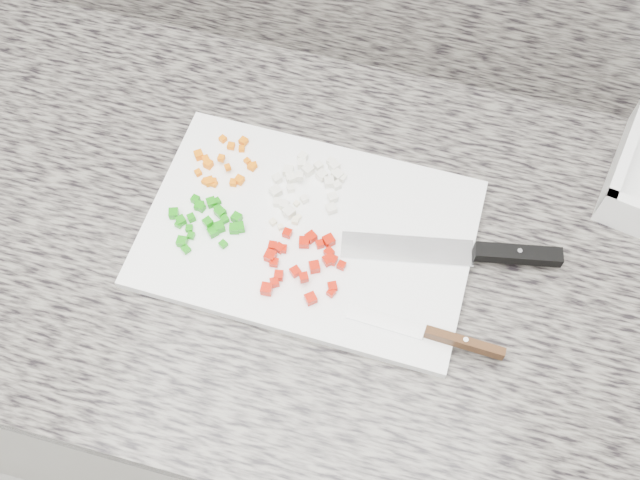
{
  "coord_description": "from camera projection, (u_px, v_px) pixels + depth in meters",
  "views": [
    {
      "loc": [
        0.17,
        1.02,
        1.69
      ],
      "look_at": [
        0.07,
        1.42,
        0.93
      ],
      "focal_mm": 40.0,
      "sensor_mm": 36.0,
      "label": 1
    }
  ],
  "objects": [
    {
      "name": "countertop",
      "position": [
        275.0,
        232.0,
        0.92
      ],
      "size": [
        3.96,
        0.64,
        0.04
      ],
      "primitive_type": "cube",
      "color": "slate",
      "rests_on": "cabinet"
    },
    {
      "name": "paring_knife",
      "position": [
        444.0,
        337.0,
        0.81
      ],
      "size": [
        0.18,
        0.02,
        0.02
      ],
      "rotation": [
        0.0,
        0.0,
        -0.05
      ],
      "color": "silver",
      "rests_on": "cutting_board"
    },
    {
      "name": "cutting_board",
      "position": [
        309.0,
        233.0,
        0.89
      ],
      "size": [
        0.41,
        0.28,
        0.01
      ],
      "primitive_type": "cube",
      "rotation": [
        0.0,
        0.0,
        -0.02
      ],
      "color": "white",
      "rests_on": "countertop"
    },
    {
      "name": "onion_pile",
      "position": [
        308.0,
        182.0,
        0.91
      ],
      "size": [
        0.09,
        0.1,
        0.02
      ],
      "color": "white",
      "rests_on": "cutting_board"
    },
    {
      "name": "red_pepper_pile",
      "position": [
        302.0,
        262.0,
        0.86
      ],
      "size": [
        0.1,
        0.1,
        0.02
      ],
      "color": "#B81202",
      "rests_on": "cutting_board"
    },
    {
      "name": "cabinet",
      "position": [
        289.0,
        350.0,
        1.32
      ],
      "size": [
        3.92,
        0.62,
        0.86
      ],
      "primitive_type": "cube",
      "color": "silver",
      "rests_on": "ground"
    },
    {
      "name": "garlic_pile",
      "position": [
        287.0,
        216.0,
        0.89
      ],
      "size": [
        0.04,
        0.05,
        0.01
      ],
      "color": "#F9EEC0",
      "rests_on": "cutting_board"
    },
    {
      "name": "green_pepper_pile",
      "position": [
        208.0,
        221.0,
        0.88
      ],
      "size": [
        0.1,
        0.09,
        0.02
      ],
      "color": "#14860C",
      "rests_on": "cutting_board"
    },
    {
      "name": "carrot_pile",
      "position": [
        223.0,
        165.0,
        0.93
      ],
      "size": [
        0.09,
        0.09,
        0.01
      ],
      "color": "orange",
      "rests_on": "cutting_board"
    },
    {
      "name": "chef_knife",
      "position": [
        480.0,
        253.0,
        0.86
      ],
      "size": [
        0.27,
        0.08,
        0.02
      ],
      "rotation": [
        0.0,
        0.0,
        0.18
      ],
      "color": "silver",
      "rests_on": "cutting_board"
    }
  ]
}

